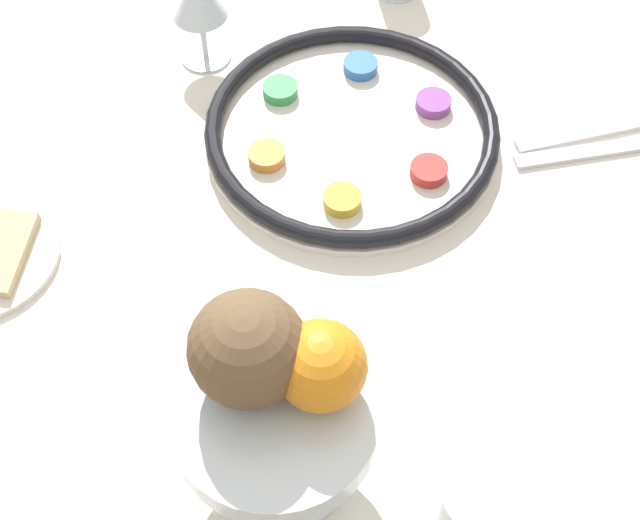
{
  "coord_description": "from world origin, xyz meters",
  "views": [
    {
      "loc": [
        0.61,
        0.18,
        1.51
      ],
      "look_at": [
        0.09,
        0.11,
        0.76
      ],
      "focal_mm": 50.0,
      "sensor_mm": 36.0,
      "label": 1
    }
  ],
  "objects_px": {
    "seder_plate": "(352,130)",
    "cup_near": "(473,512)",
    "orange_fruit": "(320,366)",
    "fruit_stand": "(276,424)",
    "coconut": "(248,349)"
  },
  "relations": [
    {
      "from": "coconut",
      "to": "cup_near",
      "type": "bearing_deg",
      "value": 72.55
    },
    {
      "from": "fruit_stand",
      "to": "coconut",
      "type": "relative_size",
      "value": 1.82
    },
    {
      "from": "fruit_stand",
      "to": "coconut",
      "type": "height_order",
      "value": "coconut"
    },
    {
      "from": "orange_fruit",
      "to": "cup_near",
      "type": "xyz_separation_m",
      "value": [
        0.06,
        0.14,
        -0.12
      ]
    },
    {
      "from": "seder_plate",
      "to": "cup_near",
      "type": "xyz_separation_m",
      "value": [
        0.45,
        0.15,
        0.02
      ]
    },
    {
      "from": "orange_fruit",
      "to": "coconut",
      "type": "relative_size",
      "value": 0.78
    },
    {
      "from": "coconut",
      "to": "cup_near",
      "type": "distance_m",
      "value": 0.25
    },
    {
      "from": "fruit_stand",
      "to": "cup_near",
      "type": "height_order",
      "value": "fruit_stand"
    },
    {
      "from": "coconut",
      "to": "cup_near",
      "type": "xyz_separation_m",
      "value": [
        0.06,
        0.2,
        -0.13
      ]
    },
    {
      "from": "fruit_stand",
      "to": "orange_fruit",
      "type": "relative_size",
      "value": 2.32
    },
    {
      "from": "orange_fruit",
      "to": "coconut",
      "type": "bearing_deg",
      "value": -92.61
    },
    {
      "from": "fruit_stand",
      "to": "seder_plate",
      "type": "bearing_deg",
      "value": 176.49
    },
    {
      "from": "orange_fruit",
      "to": "cup_near",
      "type": "distance_m",
      "value": 0.2
    },
    {
      "from": "fruit_stand",
      "to": "orange_fruit",
      "type": "xyz_separation_m",
      "value": [
        -0.02,
        0.04,
        0.07
      ]
    },
    {
      "from": "fruit_stand",
      "to": "coconut",
      "type": "xyz_separation_m",
      "value": [
        -0.03,
        -0.02,
        0.08
      ]
    }
  ]
}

